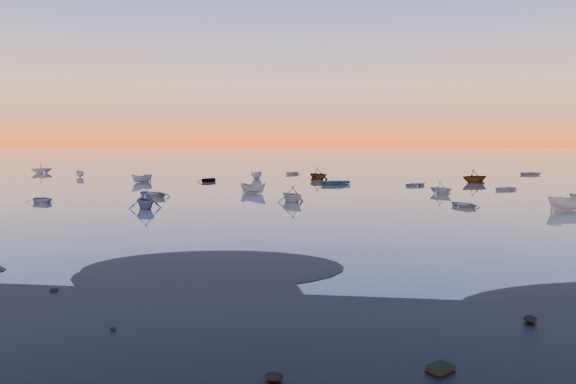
# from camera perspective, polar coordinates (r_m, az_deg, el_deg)

# --- Properties ---
(ground) EXTENTS (600.00, 600.00, 0.00)m
(ground) POSITION_cam_1_polar(r_m,az_deg,el_deg) (126.25, 4.47, 2.43)
(ground) COLOR slate
(ground) RESTS_ON ground
(mud_lobes) EXTENTS (140.00, 6.00, 0.07)m
(mud_lobes) POSITION_cam_1_polar(r_m,az_deg,el_deg) (26.60, -7.33, -8.88)
(mud_lobes) COLOR black
(mud_lobes) RESTS_ON ground
(moored_fleet) EXTENTS (124.00, 58.00, 1.20)m
(moored_fleet) POSITION_cam_1_polar(r_m,az_deg,el_deg) (79.45, 2.67, 0.69)
(moored_fleet) COLOR #B9B9B5
(moored_fleet) RESTS_ON ground
(boat_near_left) EXTENTS (3.95, 3.78, 0.97)m
(boat_near_left) POSITION_cam_1_polar(r_m,az_deg,el_deg) (63.15, -23.69, -1.00)
(boat_near_left) COLOR gray
(boat_near_left) RESTS_ON ground
(boat_near_center) EXTENTS (2.67, 4.48, 1.45)m
(boat_near_center) POSITION_cam_1_polar(r_m,az_deg,el_deg) (57.74, 26.64, -1.68)
(boat_near_center) COLOR #B9B9B5
(boat_near_center) RESTS_ON ground
(boat_near_right) EXTENTS (3.91, 3.66, 1.30)m
(boat_near_right) POSITION_cam_1_polar(r_m,az_deg,el_deg) (58.37, 0.41, -1.03)
(boat_near_right) COLOR gray
(boat_near_right) RESTS_ON ground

